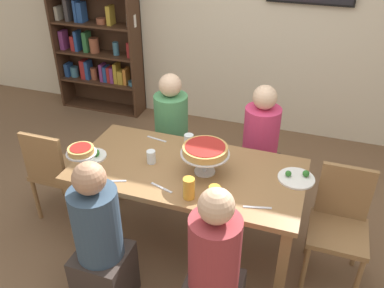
# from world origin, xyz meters

# --- Properties ---
(ground_plane) EXTENTS (12.00, 12.00, 0.00)m
(ground_plane) POSITION_xyz_m (0.00, 0.00, 0.00)
(ground_plane) COLOR brown
(rear_partition) EXTENTS (8.00, 0.12, 2.80)m
(rear_partition) POSITION_xyz_m (0.00, 2.20, 1.40)
(rear_partition) COLOR beige
(rear_partition) RESTS_ON ground_plane
(dining_table) EXTENTS (1.67, 0.83, 0.74)m
(dining_table) POSITION_xyz_m (0.00, 0.00, 0.65)
(dining_table) COLOR olive
(dining_table) RESTS_ON ground_plane
(bookshelf) EXTENTS (1.11, 0.30, 2.21)m
(bookshelf) POSITION_xyz_m (-1.91, 2.01, 1.12)
(bookshelf) COLOR #422819
(bookshelf) RESTS_ON ground_plane
(diner_far_right) EXTENTS (0.34, 0.34, 1.15)m
(diner_far_right) POSITION_xyz_m (0.40, 0.72, 0.49)
(diner_far_right) COLOR #382D28
(diner_far_right) RESTS_ON ground_plane
(diner_near_left) EXTENTS (0.34, 0.34, 1.15)m
(diner_near_left) POSITION_xyz_m (-0.35, -0.69, 0.49)
(diner_near_left) COLOR #382D28
(diner_near_left) RESTS_ON ground_plane
(diner_far_left) EXTENTS (0.34, 0.34, 1.15)m
(diner_far_left) POSITION_xyz_m (-0.40, 0.70, 0.49)
(diner_far_left) COLOR #382D28
(diner_far_left) RESTS_ON ground_plane
(diner_near_right) EXTENTS (0.34, 0.34, 1.15)m
(diner_near_right) POSITION_xyz_m (0.41, -0.69, 0.49)
(diner_near_right) COLOR #382D28
(diner_near_right) RESTS_ON ground_plane
(chair_head_west) EXTENTS (0.40, 0.40, 0.87)m
(chair_head_west) POSITION_xyz_m (-1.15, -0.03, 0.49)
(chair_head_west) COLOR olive
(chair_head_west) RESTS_ON ground_plane
(chair_head_east) EXTENTS (0.40, 0.40, 0.87)m
(chair_head_east) POSITION_xyz_m (1.10, 0.09, 0.49)
(chair_head_east) COLOR olive
(chair_head_east) RESTS_ON ground_plane
(deep_dish_pizza_stand) EXTENTS (0.35, 0.35, 0.22)m
(deep_dish_pizza_stand) POSITION_xyz_m (0.13, 0.00, 0.92)
(deep_dish_pizza_stand) COLOR silver
(deep_dish_pizza_stand) RESTS_ON dining_table
(personal_pizza_stand) EXTENTS (0.21, 0.21, 0.24)m
(personal_pizza_stand) POSITION_xyz_m (-0.65, -0.32, 0.92)
(personal_pizza_stand) COLOR silver
(personal_pizza_stand) RESTS_ON dining_table
(salad_plate_near_diner) EXTENTS (0.26, 0.26, 0.06)m
(salad_plate_near_diner) POSITION_xyz_m (0.76, 0.13, 0.75)
(salad_plate_near_diner) COLOR white
(salad_plate_near_diner) RESTS_ON dining_table
(salad_plate_far_diner) EXTENTS (0.22, 0.22, 0.07)m
(salad_plate_far_diner) POSITION_xyz_m (-0.73, -0.09, 0.76)
(salad_plate_far_diner) COLOR white
(salad_plate_far_diner) RESTS_ON dining_table
(beer_glass_amber_tall) EXTENTS (0.08, 0.08, 0.15)m
(beer_glass_amber_tall) POSITION_xyz_m (0.30, -0.33, 0.81)
(beer_glass_amber_tall) COLOR gold
(beer_glass_amber_tall) RESTS_ON dining_table
(beer_glass_amber_short) EXTENTS (0.08, 0.08, 0.15)m
(beer_glass_amber_short) POSITION_xyz_m (0.12, -0.31, 0.81)
(beer_glass_amber_short) COLOR gold
(beer_glass_amber_short) RESTS_ON dining_table
(water_glass_clear_near) EXTENTS (0.07, 0.07, 0.10)m
(water_glass_clear_near) POSITION_xyz_m (-0.28, -0.01, 0.79)
(water_glass_clear_near) COLOR white
(water_glass_clear_near) RESTS_ON dining_table
(water_glass_clear_far) EXTENTS (0.08, 0.08, 0.09)m
(water_glass_clear_far) POSITION_xyz_m (-0.10, 0.31, 0.79)
(water_glass_clear_far) COLOR white
(water_glass_clear_far) RESTS_ON dining_table
(cutlery_fork_near) EXTENTS (0.17, 0.08, 0.00)m
(cutlery_fork_near) POSITION_xyz_m (-0.43, -0.31, 0.74)
(cutlery_fork_near) COLOR silver
(cutlery_fork_near) RESTS_ON dining_table
(cutlery_knife_near) EXTENTS (0.18, 0.06, 0.00)m
(cutlery_knife_near) POSITION_xyz_m (0.56, -0.26, 0.74)
(cutlery_knife_near) COLOR silver
(cutlery_knife_near) RESTS_ON dining_table
(cutlery_fork_far) EXTENTS (0.18, 0.05, 0.00)m
(cutlery_fork_far) POSITION_xyz_m (-0.38, 0.31, 0.74)
(cutlery_fork_far) COLOR silver
(cutlery_fork_far) RESTS_ON dining_table
(cutlery_knife_far) EXTENTS (0.18, 0.07, 0.00)m
(cutlery_knife_far) POSITION_xyz_m (-0.09, -0.27, 0.74)
(cutlery_knife_far) COLOR silver
(cutlery_knife_far) RESTS_ON dining_table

